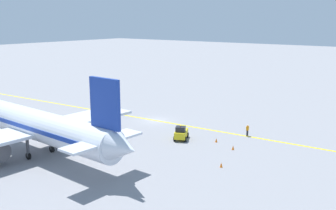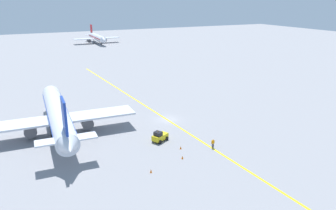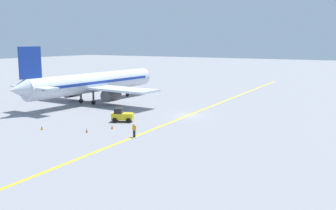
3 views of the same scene
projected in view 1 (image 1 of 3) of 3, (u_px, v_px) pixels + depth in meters
ground_plane at (156, 121)px, 63.68m from camera, size 400.00×400.00×0.00m
apron_yellow_centreline at (156, 121)px, 63.68m from camera, size 7.16×119.83×0.01m
airplane_at_gate at (31, 124)px, 47.50m from camera, size 28.22×35.52×10.60m
baggage_tug_white at (181, 133)px, 53.51m from camera, size 3.35×2.74×2.11m
ground_crew_worker at (247, 130)px, 55.05m from camera, size 0.57×0.27×1.68m
traffic_cone_near_nose at (233, 148)px, 49.41m from camera, size 0.32×0.32×0.55m
traffic_cone_mid_apron at (216, 140)px, 52.45m from camera, size 0.32×0.32×0.55m
traffic_cone_by_wingtip at (221, 165)px, 43.56m from camera, size 0.32×0.32×0.55m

